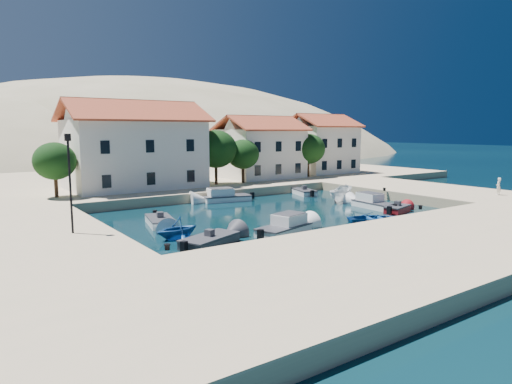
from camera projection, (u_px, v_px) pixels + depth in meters
ground at (360, 236)px, 32.28m from camera, size 400.00×400.00×0.00m
quay_south at (436, 247)px, 27.34m from camera, size 52.00×12.00×1.00m
quay_east at (418, 191)px, 51.96m from camera, size 11.00×20.00×1.00m
quay_west at (42, 238)px, 29.56m from camera, size 8.00×20.00×1.00m
quay_north at (166, 180)px, 64.22m from camera, size 80.00×36.00×1.00m
hills at (113, 226)px, 147.59m from camera, size 254.00×176.00×99.00m
building_left at (134, 144)px, 50.83m from camera, size 14.70×9.45×9.70m
building_mid at (261, 146)px, 61.94m from camera, size 10.50×8.40×8.30m
building_right at (321, 143)px, 69.52m from camera, size 9.45×8.40×8.80m
trees at (227, 152)px, 54.87m from camera, size 37.30×5.30×6.45m
lamppost at (70, 174)px, 28.21m from camera, size 0.35×0.25×6.22m
bollards at (348, 208)px, 36.85m from camera, size 29.36×9.56×0.30m
motorboat_grey_sw at (210, 241)px, 29.63m from camera, size 4.70×3.44×1.25m
cabin_cruiser_south at (284, 228)px, 32.79m from camera, size 4.96×3.12×1.60m
rowboat_south at (374, 222)px, 37.12m from camera, size 5.18×4.62×0.89m
motorboat_red_se at (397, 209)px, 41.45m from camera, size 3.38×2.19×1.25m
cabin_cruiser_east at (374, 203)px, 43.68m from camera, size 2.24×4.71×1.60m
boat_east at (340, 201)px, 47.92m from camera, size 4.75×3.42×1.72m
motorboat_white_ne at (304, 192)px, 52.73m from camera, size 2.75×4.06×1.25m
rowboat_west at (178, 238)px, 31.59m from camera, size 3.55×3.19×1.68m
motorboat_white_west at (160, 221)px, 35.89m from camera, size 2.72×4.43×1.25m
cabin_cruiser_north at (227, 197)px, 47.90m from camera, size 5.31×3.13×1.60m
pedestrian at (498, 186)px, 45.43m from camera, size 0.67×0.48×1.74m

